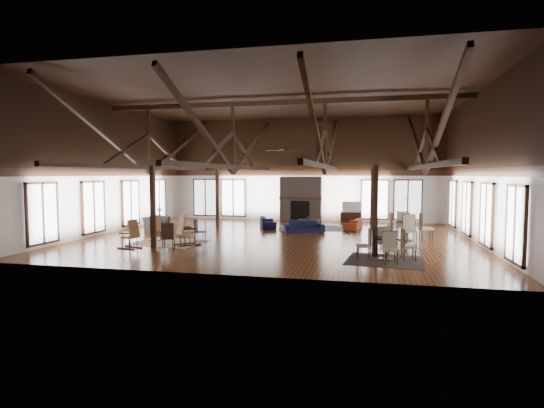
% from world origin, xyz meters
% --- Properties ---
extents(floor, '(16.00, 16.00, 0.00)m').
position_xyz_m(floor, '(0.00, 0.00, 0.00)').
color(floor, brown).
rests_on(floor, ground).
extents(ceiling, '(16.00, 14.00, 0.02)m').
position_xyz_m(ceiling, '(0.00, 0.00, 6.00)').
color(ceiling, black).
rests_on(ceiling, wall_back).
extents(wall_back, '(16.00, 0.02, 6.00)m').
position_xyz_m(wall_back, '(0.00, 7.00, 3.00)').
color(wall_back, silver).
rests_on(wall_back, floor).
extents(wall_front, '(16.00, 0.02, 6.00)m').
position_xyz_m(wall_front, '(0.00, -7.00, 3.00)').
color(wall_front, silver).
rests_on(wall_front, floor).
extents(wall_left, '(0.02, 14.00, 6.00)m').
position_xyz_m(wall_left, '(-8.00, 0.00, 3.00)').
color(wall_left, silver).
rests_on(wall_left, floor).
extents(wall_right, '(0.02, 14.00, 6.00)m').
position_xyz_m(wall_right, '(8.00, 0.00, 3.00)').
color(wall_right, silver).
rests_on(wall_right, floor).
extents(roof_truss, '(15.60, 14.07, 3.14)m').
position_xyz_m(roof_truss, '(0.00, 0.00, 4.03)').
color(roof_truss, black).
rests_on(roof_truss, wall_back).
extents(post_grid, '(8.16, 7.16, 3.05)m').
position_xyz_m(post_grid, '(0.00, 0.00, 1.52)').
color(post_grid, black).
rests_on(post_grid, floor).
extents(fireplace, '(2.50, 0.69, 2.60)m').
position_xyz_m(fireplace, '(0.00, 6.67, 1.29)').
color(fireplace, '#6A5A51').
rests_on(fireplace, floor).
extents(ceiling_fan, '(1.60, 1.60, 0.75)m').
position_xyz_m(ceiling_fan, '(0.50, -1.00, 3.73)').
color(ceiling_fan, black).
rests_on(ceiling_fan, roof_truss).
extents(sofa_navy_front, '(1.99, 1.30, 0.54)m').
position_xyz_m(sofa_navy_front, '(0.87, 1.95, 0.27)').
color(sofa_navy_front, '#131535').
rests_on(sofa_navy_front, floor).
extents(sofa_navy_left, '(1.95, 1.24, 0.53)m').
position_xyz_m(sofa_navy_left, '(-1.21, 3.33, 0.26)').
color(sofa_navy_left, black).
rests_on(sofa_navy_left, floor).
extents(sofa_orange, '(1.80, 0.91, 0.50)m').
position_xyz_m(sofa_orange, '(3.09, 3.73, 0.25)').
color(sofa_orange, maroon).
rests_on(sofa_orange, floor).
extents(coffee_table, '(1.07, 0.54, 0.41)m').
position_xyz_m(coffee_table, '(0.85, 3.65, 0.36)').
color(coffee_table, brown).
rests_on(coffee_table, floor).
extents(vase, '(0.26, 0.26, 0.21)m').
position_xyz_m(vase, '(0.81, 3.68, 0.51)').
color(vase, '#B2B2B2').
rests_on(vase, coffee_table).
extents(armchair, '(1.26, 1.18, 0.67)m').
position_xyz_m(armchair, '(-6.26, 1.03, 0.33)').
color(armchair, '#2E2F31').
rests_on(armchair, floor).
extents(side_table_lamp, '(0.43, 0.43, 1.11)m').
position_xyz_m(side_table_lamp, '(-6.64, 2.10, 0.42)').
color(side_table_lamp, black).
rests_on(side_table_lamp, floor).
extents(rocking_chair_a, '(0.58, 0.89, 1.06)m').
position_xyz_m(rocking_chair_a, '(-4.76, -1.85, 0.50)').
color(rocking_chair_a, olive).
rests_on(rocking_chair_a, floor).
extents(rocking_chair_b, '(1.00, 1.03, 1.21)m').
position_xyz_m(rocking_chair_b, '(-3.07, -2.80, 0.57)').
color(rocking_chair_b, olive).
rests_on(rocking_chair_b, floor).
extents(rocking_chair_c, '(0.91, 0.62, 1.08)m').
position_xyz_m(rocking_chair_c, '(-4.70, -3.84, 0.51)').
color(rocking_chair_c, olive).
rests_on(rocking_chair_c, floor).
extents(side_chair_a, '(0.42, 0.42, 0.93)m').
position_xyz_m(side_chair_a, '(-2.90, -1.86, 0.54)').
color(side_chair_a, black).
rests_on(side_chair_a, floor).
extents(side_chair_b, '(0.53, 0.53, 1.02)m').
position_xyz_m(side_chair_b, '(-3.13, -4.08, 0.59)').
color(side_chair_b, black).
rests_on(side_chair_b, floor).
extents(cafe_table_near, '(1.92, 1.92, 0.98)m').
position_xyz_m(cafe_table_near, '(4.34, -3.92, 0.49)').
color(cafe_table_near, black).
rests_on(cafe_table_near, floor).
extents(cafe_table_far, '(2.19, 2.19, 1.13)m').
position_xyz_m(cafe_table_far, '(5.32, 0.31, 0.56)').
color(cafe_table_far, black).
rests_on(cafe_table_far, floor).
extents(cup_near, '(0.16, 0.16, 0.10)m').
position_xyz_m(cup_near, '(4.25, -3.83, 0.76)').
color(cup_near, '#B2B2B2').
rests_on(cup_near, cafe_table_near).
extents(cup_far, '(0.14, 0.14, 0.10)m').
position_xyz_m(cup_far, '(5.36, 0.24, 0.86)').
color(cup_far, '#B2B2B2').
rests_on(cup_far, cafe_table_far).
extents(tv_console, '(1.14, 0.43, 0.57)m').
position_xyz_m(tv_console, '(2.89, 6.75, 0.29)').
color(tv_console, black).
rests_on(tv_console, floor).
extents(television, '(1.07, 0.25, 0.61)m').
position_xyz_m(television, '(2.92, 6.75, 0.88)').
color(television, '#B2B2B2').
rests_on(television, tv_console).
extents(rug_tan, '(2.95, 2.45, 0.01)m').
position_xyz_m(rug_tan, '(-3.98, -2.29, 0.01)').
color(rug_tan, '#C9AA8B').
rests_on(rug_tan, floor).
extents(rug_navy, '(3.48, 2.83, 0.01)m').
position_xyz_m(rug_navy, '(0.95, 3.46, 0.01)').
color(rug_navy, '#172242').
rests_on(rug_navy, floor).
extents(rug_dark, '(2.59, 2.40, 0.01)m').
position_xyz_m(rug_dark, '(4.31, -4.09, 0.01)').
color(rug_dark, black).
rests_on(rug_dark, floor).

